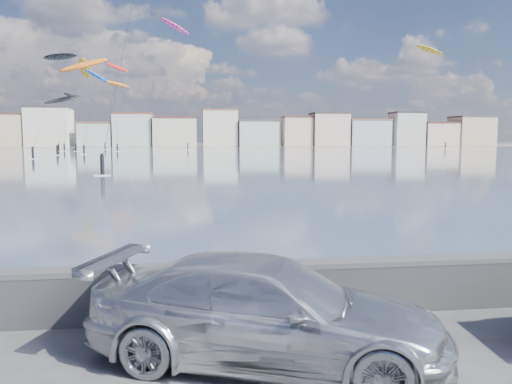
{
  "coord_description": "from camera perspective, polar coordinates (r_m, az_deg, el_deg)",
  "views": [
    {
      "loc": [
        -0.35,
        -6.24,
        3.33
      ],
      "look_at": [
        1.0,
        4.0,
        2.2
      ],
      "focal_mm": 35.0,
      "sensor_mm": 36.0,
      "label": 1
    }
  ],
  "objects": [
    {
      "name": "kitesurfer_6",
      "position": [
        158.39,
        -15.61,
        13.41
      ],
      "size": [
        8.11,
        12.28,
        26.4
      ],
      "color": "red",
      "rests_on": "ground"
    },
    {
      "name": "kitesurfer_15",
      "position": [
        136.72,
        -18.96,
        13.17
      ],
      "size": [
        3.77,
        12.29,
        23.34
      ],
      "color": "#BF8C19",
      "rests_on": "ground"
    },
    {
      "name": "kitesurfer_2",
      "position": [
        151.88,
        -9.24,
        18.06
      ],
      "size": [
        9.11,
        13.32,
        38.38
      ],
      "color": "#E5338C",
      "rests_on": "ground"
    },
    {
      "name": "car_silver",
      "position": [
        7.6,
        1.3,
        -13.41
      ],
      "size": [
        5.74,
        3.89,
        1.54
      ],
      "primitive_type": "imported",
      "rotation": [
        0.0,
        0.0,
        1.21
      ],
      "color": "silver",
      "rests_on": "ground"
    },
    {
      "name": "kitesurfer_8",
      "position": [
        96.72,
        -21.57,
        14.08
      ],
      "size": [
        8.7,
        15.76,
        18.13
      ],
      "color": "black",
      "rests_on": "ground"
    },
    {
      "name": "kitesurfer_14",
      "position": [
        140.4,
        -21.26,
        9.76
      ],
      "size": [
        9.41,
        12.2,
        15.13
      ],
      "color": "black",
      "rests_on": "ground"
    },
    {
      "name": "kitesurfer_0",
      "position": [
        175.44,
        19.24,
        14.95
      ],
      "size": [
        9.34,
        17.58,
        33.57
      ],
      "color": "#BF8C19",
      "rests_on": "ground"
    },
    {
      "name": "kitesurfer_16",
      "position": [
        136.5,
        -15.82,
        11.75
      ],
      "size": [
        8.99,
        14.38,
        18.8
      ],
      "color": "orange",
      "rests_on": "ground"
    },
    {
      "name": "kitesurfer_19",
      "position": [
        111.46,
        -19.14,
        13.45
      ],
      "size": [
        10.73,
        11.82,
        20.42
      ],
      "color": "orange",
      "rests_on": "ground"
    },
    {
      "name": "kitesurfer_1",
      "position": [
        145.92,
        -20.53,
        10.24
      ],
      "size": [
        6.18,
        17.53,
        16.28
      ],
      "color": "black",
      "rests_on": "ground"
    },
    {
      "name": "far_shore_strip",
      "position": [
        206.27,
        -7.42,
        5.24
      ],
      "size": [
        500.0,
        60.0,
        0.0
      ],
      "primitive_type": "cube",
      "color": "#4C473D",
      "rests_on": "ground"
    },
    {
      "name": "seawall",
      "position": [
        9.36,
        -5.13,
        -10.85
      ],
      "size": [
        400.0,
        0.36,
        1.08
      ],
      "color": "#28282B",
      "rests_on": "ground"
    },
    {
      "name": "bay_water",
      "position": [
        97.8,
        -7.29,
        4.22
      ],
      "size": [
        500.0,
        177.0,
        0.0
      ],
      "primitive_type": "cube",
      "color": "#38475C",
      "rests_on": "ground"
    },
    {
      "name": "far_buildings",
      "position": [
        192.27,
        -7.04,
        6.97
      ],
      "size": [
        240.79,
        13.26,
        14.6
      ],
      "color": "beige",
      "rests_on": "ground"
    },
    {
      "name": "kitesurfer_17",
      "position": [
        121.4,
        -17.8,
        12.41
      ],
      "size": [
        7.37,
        18.25,
        19.79
      ],
      "color": "blue",
      "rests_on": "ground"
    }
  ]
}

